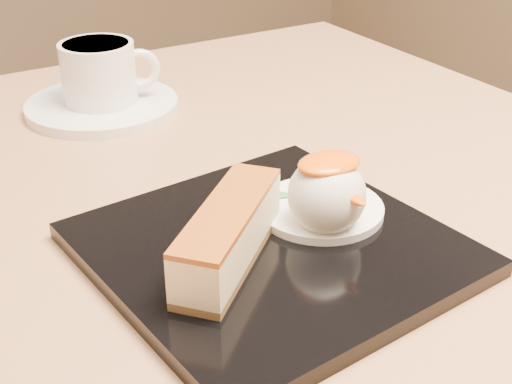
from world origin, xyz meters
TOP-DOWN VIEW (x-y plane):
  - table at (0.00, 0.00)m, footprint 0.80×0.80m
  - dessert_plate at (0.02, -0.07)m, footprint 0.24×0.24m
  - cheesecake at (-0.02, -0.08)m, footprint 0.11×0.10m
  - cream_smear at (0.07, -0.06)m, footprint 0.09×0.09m
  - ice_cream_scoop at (0.06, -0.08)m, footprint 0.05×0.05m
  - mango_sauce at (0.06, -0.07)m, footprint 0.04×0.03m
  - mint_sprig at (0.04, -0.03)m, footprint 0.04×0.03m
  - saucer at (0.01, 0.24)m, footprint 0.15×0.15m
  - coffee_cup at (0.01, 0.24)m, footprint 0.10×0.07m

SIDE VIEW (x-z plane):
  - table at x=0.00m, z-range 0.20..0.92m
  - saucer at x=0.01m, z-range 0.72..0.73m
  - dessert_plate at x=0.02m, z-range 0.72..0.73m
  - cream_smear at x=0.07m, z-range 0.73..0.74m
  - mint_sprig at x=0.04m, z-range 0.74..0.74m
  - cheesecake at x=-0.02m, z-range 0.73..0.77m
  - ice_cream_scoop at x=0.06m, z-range 0.73..0.78m
  - coffee_cup at x=0.01m, z-range 0.73..0.79m
  - mango_sauce at x=0.06m, z-range 0.78..0.79m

